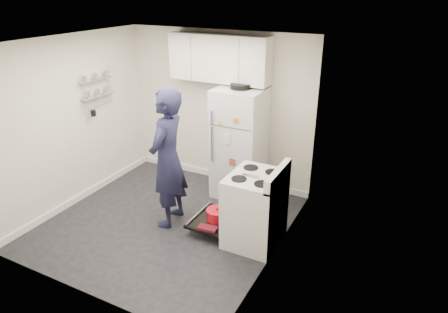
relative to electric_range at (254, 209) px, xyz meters
The scene contains 7 objects.
room 1.49m from the electric_range, behind, with size 3.21×3.21×2.51m.
electric_range is the anchor object (origin of this frame).
open_oven_door 0.63m from the electric_range, behind, with size 0.55×0.70×0.23m.
refrigerator 1.38m from the electric_range, 123.36° to the left, with size 0.72×0.74×1.79m.
upper_cabinets 2.38m from the electric_range, 132.27° to the left, with size 1.60×0.33×0.70m, color silver.
wall_shelf_rack 3.05m from the electric_range, behind, with size 0.14×0.60×0.61m.
person 1.33m from the electric_range, behind, with size 0.70×0.46×1.93m, color #181A37.
Camera 1 is at (2.93, -3.97, 3.13)m, focal length 32.00 mm.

